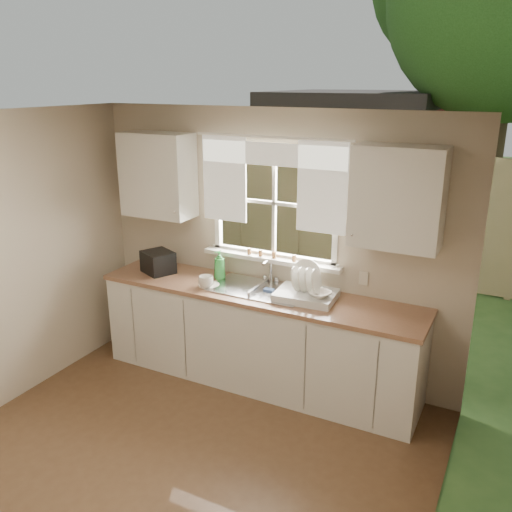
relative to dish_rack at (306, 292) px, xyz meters
The scene contains 21 objects.
ground 2.02m from the dish_rack, 105.00° to the right, with size 4.00×4.00×0.00m, color brown.
room_walls 1.85m from the dish_rack, 104.48° to the right, with size 3.62×4.02×2.50m.
ceiling 2.33m from the dish_rack, 105.00° to the right, with size 3.60×4.00×0.02m, color silver.
window 0.75m from the dish_rack, 147.31° to the left, with size 1.38×0.16×1.06m.
curtains 1.09m from the dish_rack, 152.11° to the left, with size 1.50×0.03×0.81m.
base_cabinets 0.71m from the dish_rack, behind, with size 3.00×0.62×0.87m, color silver.
countertop 0.47m from the dish_rack, behind, with size 3.04×0.65×0.04m, color #906448.
upper_cabinet_left 1.83m from the dish_rack, behind, with size 0.70×0.33×0.80m, color silver.
upper_cabinet_right 1.12m from the dish_rack, ahead, with size 0.70×0.33×0.80m, color silver.
wall_outlet 0.52m from the dish_rack, 33.31° to the left, with size 0.08×0.01×0.12m, color beige.
sill_jars 0.56m from the dish_rack, 153.55° to the left, with size 0.50×0.04×0.06m.
backyard 7.16m from the dish_rack, 88.97° to the left, with size 20.00×10.00×6.13m.
sink 0.48m from the dish_rack, behind, with size 0.88×0.52×0.40m.
dish_rack is the anchor object (origin of this frame).
bowl 0.15m from the dish_rack, 20.69° to the right, with size 0.19×0.19×0.05m, color white.
soap_bottle_a 0.92m from the dish_rack, behind, with size 0.11×0.11×0.28m, color green.
soap_bottle_b 1.58m from the dish_rack, behind, with size 0.09×0.09×0.21m, color #3264BB.
soap_bottle_c 1.70m from the dish_rack, behind, with size 0.12×0.12×0.15m, color beige.
saucer 0.93m from the dish_rack, behind, with size 0.19×0.19×0.01m, color white.
cup 0.93m from the dish_rack, 169.87° to the right, with size 0.14×0.14×0.11m, color silver.
black_appliance 1.55m from the dish_rack, behind, with size 0.29×0.25×0.21m, color black.
Camera 1 is at (2.05, -2.37, 2.73)m, focal length 38.00 mm.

